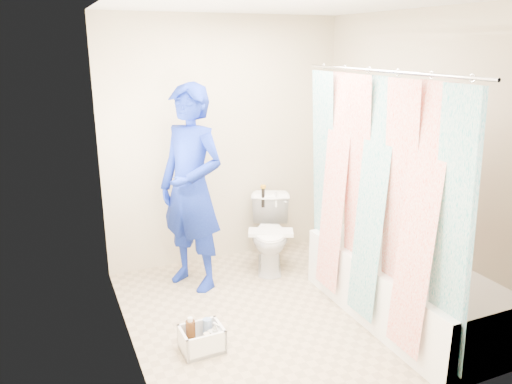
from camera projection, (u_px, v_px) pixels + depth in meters
name	position (u px, v px, depth m)	size (l,w,h in m)	color
floor	(282.00, 314.00, 4.10)	(2.60, 2.60, 0.00)	tan
ceiling	(287.00, 2.00, 3.41)	(2.40, 2.60, 0.02)	white
wall_back	(225.00, 142.00, 4.90)	(2.40, 0.02, 2.40)	beige
wall_front	(395.00, 228.00, 2.61)	(2.40, 0.02, 2.40)	beige
wall_left	(122.00, 190.00, 3.29)	(0.02, 2.60, 2.40)	beige
wall_right	(411.00, 158.00, 4.21)	(0.02, 2.60, 2.40)	beige
bathtub	(401.00, 287.00, 3.97)	(0.70, 1.75, 0.50)	white
curtain_rod	(383.00, 71.00, 3.36)	(0.02, 0.02, 1.90)	silver
shower_curtain	(374.00, 202.00, 3.63)	(0.06, 1.75, 1.80)	white
toilet	(271.00, 234.00, 4.87)	(0.39, 0.68, 0.69)	white
tank_lid	(271.00, 232.00, 4.75)	(0.42, 0.18, 0.03)	white
tank_internals	(267.00, 196.00, 4.95)	(0.16, 0.09, 0.23)	black
plumber	(191.00, 189.00, 4.35)	(0.67, 0.44, 1.82)	#0E1A92
cleaning_caddy	(203.00, 339.00, 3.59)	(0.30, 0.25, 0.23)	white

